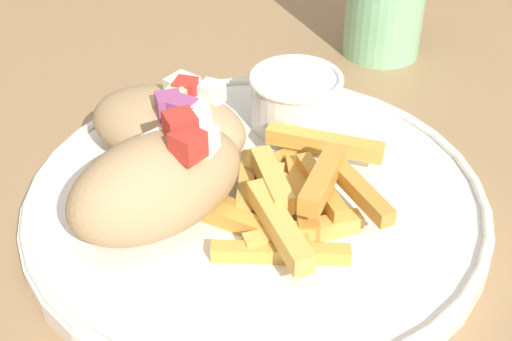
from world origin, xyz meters
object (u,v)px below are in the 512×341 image
(plate, at_px, (256,200))
(fries_pile, at_px, (290,196))
(pita_sandwich_far, at_px, (169,124))
(pita_sandwich_near, at_px, (158,182))
(sauce_ramekin, at_px, (295,97))

(plate, xyz_separation_m, fries_pile, (0.02, -0.02, 0.02))
(plate, distance_m, pita_sandwich_far, 0.08)
(pita_sandwich_near, height_order, sauce_ramekin, pita_sandwich_near)
(pita_sandwich_far, bearing_deg, sauce_ramekin, 47.21)
(fries_pile, xyz_separation_m, sauce_ramekin, (0.02, 0.10, 0.01))
(plate, bearing_deg, pita_sandwich_far, 136.92)
(pita_sandwich_far, relative_size, sauce_ramekin, 1.94)
(plate, relative_size, pita_sandwich_near, 2.31)
(sauce_ramekin, bearing_deg, plate, -113.72)
(pita_sandwich_near, relative_size, sauce_ramekin, 1.90)
(pita_sandwich_near, relative_size, pita_sandwich_far, 0.98)
(plate, height_order, sauce_ramekin, sauce_ramekin)
(pita_sandwich_near, bearing_deg, sauce_ramekin, 14.42)
(fries_pile, bearing_deg, pita_sandwich_far, 137.27)
(pita_sandwich_near, bearing_deg, plate, -11.89)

